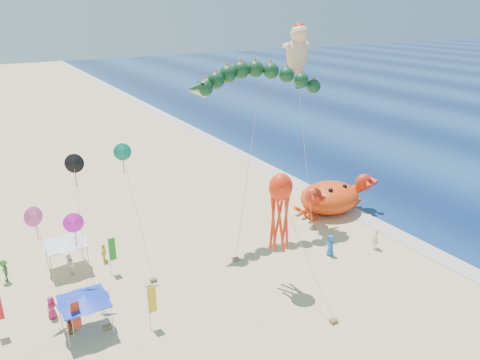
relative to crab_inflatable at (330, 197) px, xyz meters
name	(u,v)px	position (x,y,z in m)	size (l,w,h in m)	color
ground	(272,255)	(-10.01, -4.43, -1.65)	(320.00, 320.00, 0.00)	#D1B784
foam_strip	(375,223)	(1.99, -4.43, -1.64)	(320.00, 320.00, 0.00)	silver
crab_inflatable	(330,197)	(0.00, 0.00, 0.00)	(8.53, 5.49, 3.74)	#EA3C0C
dragon_kite	(257,83)	(-8.42, 0.82, 11.90)	(12.58, 5.87, 14.93)	#0E3319
cherub_kite	(298,48)	(-3.67, 1.57, 14.52)	(2.06, 5.00, 18.34)	#FCC79A
octopus_kite	(280,206)	(-11.95, -8.06, 4.64)	(1.76, 6.86, 8.78)	#FF2E0D
canopy_blue	(83,299)	(-25.84, -6.50, 0.79)	(3.21, 3.21, 2.71)	gray
canopy_white	(65,241)	(-25.34, 2.01, 0.79)	(3.26, 3.26, 2.71)	gray
feather_flags	(86,292)	(-25.40, -5.13, 0.37)	(9.20, 7.88, 3.20)	gray
beachgoers	(131,273)	(-21.66, -2.61, -0.77)	(28.91, 11.32, 1.88)	blue
small_kites	(81,201)	(-24.54, -2.74, 5.85)	(8.20, 7.34, 10.56)	#0A775A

